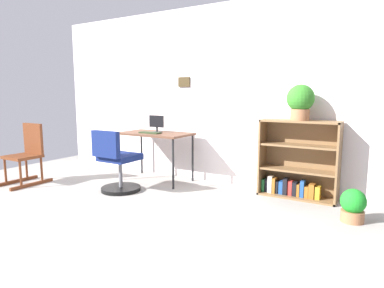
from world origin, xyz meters
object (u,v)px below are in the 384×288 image
(monitor, at_px, (157,124))
(office_chair, at_px, (117,166))
(keyboard, at_px, (150,133))
(bookshelf_low, at_px, (298,164))
(potted_plant_on_shelf, at_px, (300,101))
(rocking_chair, at_px, (27,153))
(potted_plant_floor, at_px, (353,205))
(desk, at_px, (156,137))

(monitor, xyz_separation_m, office_chair, (-0.07, -0.78, -0.49))
(monitor, xyz_separation_m, keyboard, (-0.01, -0.15, -0.12))
(monitor, relative_size, office_chair, 0.30)
(bookshelf_low, xyz_separation_m, potted_plant_on_shelf, (0.01, -0.06, 0.78))
(monitor, distance_m, keyboard, 0.19)
(keyboard, distance_m, rocking_chair, 1.78)
(rocking_chair, distance_m, potted_plant_on_shelf, 3.80)
(rocking_chair, relative_size, potted_plant_on_shelf, 2.01)
(office_chair, distance_m, rocking_chair, 1.45)
(potted_plant_floor, bearing_deg, monitor, 172.63)
(office_chair, height_order, potted_plant_on_shelf, potted_plant_on_shelf)
(keyboard, xyz_separation_m, office_chair, (-0.06, -0.63, -0.37))
(keyboard, xyz_separation_m, potted_plant_on_shelf, (2.03, 0.31, 0.47))
(potted_plant_on_shelf, bearing_deg, monitor, -175.33)
(desk, distance_m, rocking_chair, 1.85)
(potted_plant_floor, bearing_deg, keyboard, 175.78)
(monitor, distance_m, bookshelf_low, 2.06)
(monitor, relative_size, potted_plant_floor, 0.74)
(rocking_chair, xyz_separation_m, potted_plant_on_shelf, (3.50, 1.28, 0.76))
(desk, relative_size, rocking_chair, 1.22)
(monitor, bearing_deg, keyboard, -93.77)
(office_chair, bearing_deg, keyboard, 84.82)
(rocking_chair, bearing_deg, potted_plant_on_shelf, 20.08)
(monitor, height_order, potted_plant_floor, monitor)
(monitor, distance_m, potted_plant_floor, 2.81)
(monitor, height_order, rocking_chair, monitor)
(desk, bearing_deg, potted_plant_floor, -6.56)
(office_chair, xyz_separation_m, bookshelf_low, (2.07, 1.00, 0.07))
(bookshelf_low, relative_size, potted_plant_on_shelf, 2.25)
(keyboard, bearing_deg, bookshelf_low, 10.47)
(desk, relative_size, potted_plant_on_shelf, 2.44)
(desk, height_order, monitor, monitor)
(keyboard, distance_m, potted_plant_on_shelf, 2.11)
(rocking_chair, bearing_deg, potted_plant_floor, 10.35)
(potted_plant_on_shelf, bearing_deg, bookshelf_low, 101.62)
(office_chair, xyz_separation_m, potted_plant_floor, (2.77, 0.43, -0.18))
(bookshelf_low, bearing_deg, keyboard, -169.53)
(desk, distance_m, monitor, 0.19)
(desk, height_order, office_chair, office_chair)
(desk, distance_m, potted_plant_on_shelf, 2.09)
(rocking_chair, relative_size, potted_plant_floor, 2.54)
(keyboard, relative_size, potted_plant_floor, 0.96)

